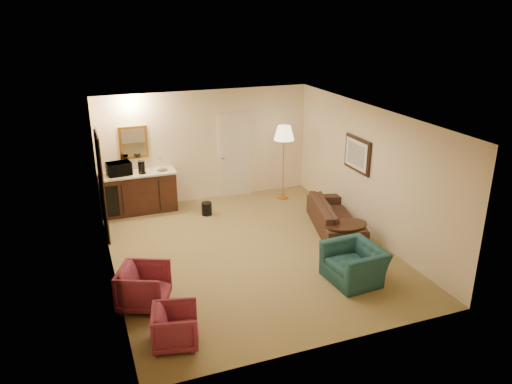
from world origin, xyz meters
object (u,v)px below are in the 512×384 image
at_px(sofa, 336,212).
at_px(coffee_maker, 142,167).
at_px(coffee_table, 346,235).
at_px(waste_bin, 207,209).
at_px(floor_lamp, 283,163).
at_px(wetbar_cabinet, 139,192).
at_px(rose_chair_near, 144,285).
at_px(microwave, 119,167).
at_px(rose_chair_far, 175,325).
at_px(teal_armchair, 355,258).

relative_size(sofa, coffee_maker, 7.19).
bearing_deg(coffee_table, waste_bin, 130.57).
xyz_separation_m(coffee_table, floor_lamp, (-0.10, 2.81, 0.66)).
distance_m(wetbar_cabinet, coffee_maker, 0.61).
relative_size(wetbar_cabinet, rose_chair_near, 2.24).
bearing_deg(wetbar_cabinet, sofa, -33.87).
distance_m(waste_bin, microwave, 2.11).
height_order(sofa, floor_lamp, floor_lamp).
bearing_deg(rose_chair_near, coffee_table, -55.89).
height_order(rose_chair_far, waste_bin, rose_chair_far).
distance_m(rose_chair_far, microwave, 5.03).
distance_m(microwave, coffee_maker, 0.48).
relative_size(sofa, rose_chair_far, 3.29).
bearing_deg(microwave, rose_chair_near, -100.28).
distance_m(teal_armchair, microwave, 5.49).
bearing_deg(sofa, coffee_table, -178.60).
bearing_deg(coffee_maker, sofa, -24.83).
distance_m(wetbar_cabinet, microwave, 0.74).
distance_m(rose_chair_far, waste_bin, 4.54).
distance_m(teal_armchair, rose_chair_near, 3.46).
bearing_deg(microwave, wetbar_cabinet, -7.64).
height_order(rose_chair_far, floor_lamp, floor_lamp).
bearing_deg(microwave, floor_lamp, -14.15).
height_order(sofa, rose_chair_near, sofa).
relative_size(rose_chair_near, coffee_table, 0.89).
bearing_deg(coffee_maker, coffee_table, -33.80).
relative_size(teal_armchair, waste_bin, 3.31).
bearing_deg(rose_chair_near, wetbar_cabinet, 16.75).
distance_m(rose_chair_far, floor_lamp, 5.87).
xyz_separation_m(sofa, rose_chair_near, (-4.13, -1.43, -0.03)).
xyz_separation_m(coffee_table, coffee_maker, (-3.36, 3.09, 0.83)).
height_order(wetbar_cabinet, waste_bin, wetbar_cabinet).
height_order(wetbar_cabinet, rose_chair_near, wetbar_cabinet).
height_order(coffee_table, waste_bin, coffee_table).
xyz_separation_m(wetbar_cabinet, floor_lamp, (3.35, -0.37, 0.43)).
relative_size(rose_chair_near, rose_chair_far, 1.18).
bearing_deg(rose_chair_near, teal_armchair, -73.52).
relative_size(rose_chair_near, coffee_maker, 2.58).
bearing_deg(floor_lamp, rose_chair_near, -137.71).
bearing_deg(rose_chair_near, floor_lamp, -23.61).
distance_m(rose_chair_far, coffee_table, 4.11).
bearing_deg(coffee_table, rose_chair_far, -154.11).
bearing_deg(rose_chair_near, rose_chair_far, -143.08).
bearing_deg(sofa, microwave, 73.71).
height_order(rose_chair_near, floor_lamp, floor_lamp).
relative_size(rose_chair_far, waste_bin, 2.17).
relative_size(teal_armchair, microwave, 1.87).
xyz_separation_m(wetbar_cabinet, rose_chair_near, (-0.50, -3.87, -0.09)).
bearing_deg(wetbar_cabinet, rose_chair_near, -97.36).
bearing_deg(teal_armchair, microwave, -146.49).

